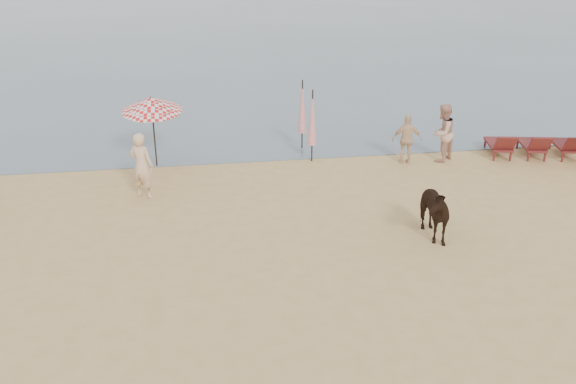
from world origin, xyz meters
The scene contains 9 objects.
ground centered at (0.00, 0.00, 0.00)m, with size 120.00×120.00×0.00m, color tan.
lounger_cluster_right centered at (8.68, 9.13, 0.43)m, with size 3.07×2.16×0.62m.
umbrella_open_left_b centered at (-3.42, 10.11, 2.01)m, with size 1.82×1.86×2.32m.
umbrella_closed_left centered at (1.49, 9.84, 1.44)m, with size 0.28×0.28×2.34m.
umbrella_closed_right centered at (1.38, 11.07, 1.45)m, with size 0.29×0.29×2.36m.
cow centered at (3.37, 4.29, 0.71)m, with size 0.77×1.69×1.43m, color black.
beachgoer_left centered at (-3.67, 7.76, 0.94)m, with size 0.69×0.45×1.88m, color #DFB48B.
beachgoer_right_a centered at (5.58, 9.29, 0.93)m, with size 0.91×0.71×1.86m, color tan.
beachgoer_right_b centered at (4.41, 9.24, 0.79)m, with size 0.93×0.39×1.58m, color #DEB58A.
Camera 1 is at (-2.09, -9.11, 7.34)m, focal length 40.00 mm.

